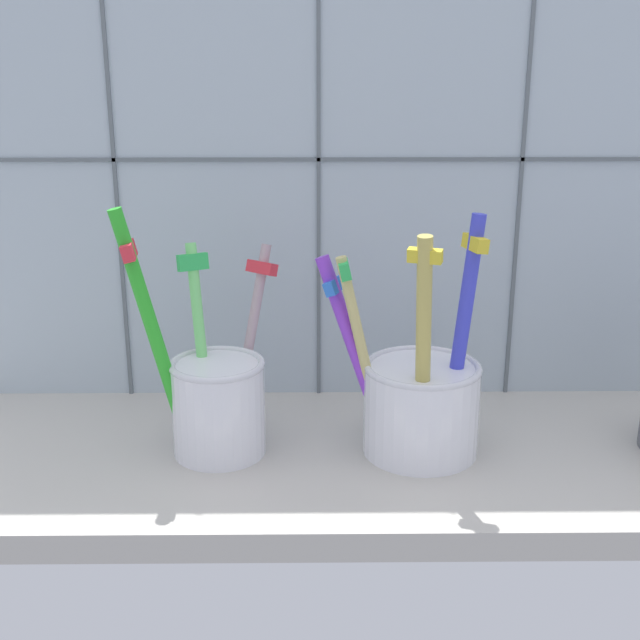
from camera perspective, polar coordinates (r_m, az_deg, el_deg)
name	(u,v)px	position (r cm, az deg, el deg)	size (l,w,h in cm)	color
counter_slab	(320,463)	(61.54, 0.00, -9.83)	(64.00, 22.00, 2.00)	#BCB7AD
tile_wall_back	(318,148)	(66.87, -0.11, 11.76)	(64.00, 2.20, 45.00)	#B2C1CC
toothbrush_cup_left	(215,398)	(59.60, -7.22, -5.36)	(10.90, 9.50, 18.17)	white
toothbrush_cup_right	(420,400)	(59.58, 6.90, -5.49)	(11.93, 8.37, 17.45)	white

